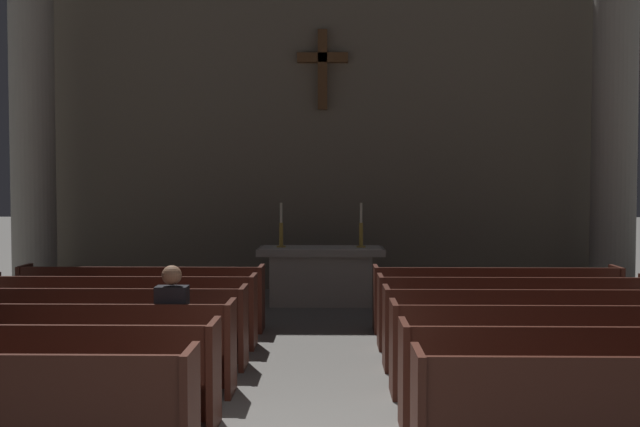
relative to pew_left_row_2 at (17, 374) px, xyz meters
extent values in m
cube|color=#4C2319|center=(1.72, -1.04, 0.00)|extent=(0.06, 0.50, 0.95)
cube|color=#4C2319|center=(0.00, 0.04, -0.05)|extent=(3.38, 0.40, 0.05)
cube|color=#4C2319|center=(0.00, -0.19, 0.22)|extent=(3.38, 0.05, 0.50)
cube|color=#4C2319|center=(0.00, 0.22, -0.28)|extent=(3.38, 0.04, 0.40)
cube|color=#4C2319|center=(1.72, 0.02, 0.00)|extent=(0.06, 0.50, 0.95)
cube|color=#4C2319|center=(0.00, 1.10, -0.05)|extent=(3.38, 0.40, 0.05)
cube|color=#4C2319|center=(0.00, 0.88, 0.22)|extent=(3.38, 0.05, 0.50)
cube|color=#4C2319|center=(0.00, 1.28, -0.28)|extent=(3.38, 0.04, 0.40)
cube|color=#4C2319|center=(1.72, 1.08, 0.00)|extent=(0.06, 0.50, 0.95)
cube|color=#4C2319|center=(0.00, 2.16, -0.05)|extent=(3.38, 0.40, 0.05)
cube|color=#4C2319|center=(0.00, 1.94, 0.22)|extent=(3.38, 0.05, 0.50)
cube|color=#4C2319|center=(0.00, 2.34, -0.28)|extent=(3.38, 0.04, 0.40)
cube|color=#4C2319|center=(1.72, 2.14, 0.00)|extent=(0.06, 0.50, 0.95)
cube|color=#4C2319|center=(0.00, 3.23, -0.05)|extent=(3.38, 0.40, 0.05)
cube|color=#4C2319|center=(0.00, 3.00, 0.22)|extent=(3.38, 0.05, 0.50)
cube|color=#4C2319|center=(0.00, 3.41, -0.28)|extent=(3.38, 0.04, 0.40)
cube|color=#4C2319|center=(1.72, 3.21, 0.00)|extent=(0.06, 0.50, 0.95)
cube|color=#4C2319|center=(0.00, 4.29, -0.05)|extent=(3.38, 0.40, 0.05)
cube|color=#4C2319|center=(0.00, 4.06, 0.22)|extent=(3.38, 0.05, 0.50)
cube|color=#4C2319|center=(0.00, 4.47, -0.28)|extent=(3.38, 0.04, 0.40)
cube|color=#4C2319|center=(1.72, 4.27, 0.00)|extent=(0.06, 0.50, 0.95)
cube|color=#4C2319|center=(-1.72, 4.27, 0.00)|extent=(0.06, 0.50, 0.95)
cube|color=#4C2319|center=(3.37, -1.04, 0.00)|extent=(0.06, 0.50, 0.95)
cube|color=#4C2319|center=(5.09, 0.04, -0.05)|extent=(3.38, 0.40, 0.05)
cube|color=#4C2319|center=(5.09, -0.19, 0.22)|extent=(3.38, 0.05, 0.50)
cube|color=#4C2319|center=(5.09, 0.22, -0.28)|extent=(3.38, 0.04, 0.40)
cube|color=#4C2319|center=(3.37, 0.02, 0.00)|extent=(0.06, 0.50, 0.95)
cube|color=#4C2319|center=(5.09, 1.10, -0.05)|extent=(3.38, 0.40, 0.05)
cube|color=#4C2319|center=(5.09, 0.88, 0.22)|extent=(3.38, 0.05, 0.50)
cube|color=#4C2319|center=(5.09, 1.28, -0.28)|extent=(3.38, 0.04, 0.40)
cube|color=#4C2319|center=(3.37, 1.08, 0.00)|extent=(0.06, 0.50, 0.95)
cube|color=#4C2319|center=(5.09, 2.16, -0.05)|extent=(3.38, 0.40, 0.05)
cube|color=#4C2319|center=(5.09, 1.94, 0.22)|extent=(3.38, 0.05, 0.50)
cube|color=#4C2319|center=(5.09, 2.34, -0.28)|extent=(3.38, 0.04, 0.40)
cube|color=#4C2319|center=(3.37, 2.14, 0.00)|extent=(0.06, 0.50, 0.95)
cube|color=#4C2319|center=(5.09, 3.23, -0.05)|extent=(3.38, 0.40, 0.05)
cube|color=#4C2319|center=(5.09, 3.00, 0.22)|extent=(3.38, 0.05, 0.50)
cube|color=#4C2319|center=(5.09, 3.41, -0.28)|extent=(3.38, 0.04, 0.40)
cube|color=#4C2319|center=(3.37, 3.21, 0.00)|extent=(0.06, 0.50, 0.95)
cube|color=#4C2319|center=(5.09, 4.29, -0.05)|extent=(3.38, 0.40, 0.05)
cube|color=#4C2319|center=(5.09, 4.06, 0.22)|extent=(3.38, 0.05, 0.50)
cube|color=#4C2319|center=(5.09, 4.47, -0.28)|extent=(3.38, 0.04, 0.40)
cube|color=#4C2319|center=(3.37, 4.27, 0.00)|extent=(0.06, 0.50, 0.95)
cube|color=#4C2319|center=(6.81, 4.27, 0.00)|extent=(0.06, 0.50, 0.95)
cube|color=#9E998E|center=(-2.67, 6.98, -0.38)|extent=(1.09, 1.09, 0.20)
cylinder|color=#9E998E|center=(-2.67, 6.98, 2.75)|extent=(0.78, 0.78, 6.45)
cube|color=#9E998E|center=(7.76, 6.98, -0.38)|extent=(1.09, 1.09, 0.20)
cylinder|color=#9E998E|center=(7.76, 6.98, 2.75)|extent=(0.78, 0.78, 6.45)
cube|color=#A8A399|center=(2.54, 6.59, -0.04)|extent=(1.76, 0.72, 0.88)
cube|color=#A8A399|center=(2.54, 6.59, 0.46)|extent=(2.20, 0.90, 0.12)
cube|color=silver|center=(2.54, 6.59, 0.53)|extent=(2.09, 0.85, 0.01)
cylinder|color=#B79338|center=(1.84, 6.59, 0.54)|extent=(0.16, 0.16, 0.02)
cylinder|color=#B79338|center=(1.84, 6.59, 0.75)|extent=(0.07, 0.07, 0.43)
cylinder|color=silver|center=(1.84, 6.59, 1.14)|extent=(0.04, 0.04, 0.35)
cylinder|color=#B79338|center=(3.24, 6.59, 0.54)|extent=(0.16, 0.16, 0.02)
cylinder|color=#B79338|center=(3.24, 6.59, 0.75)|extent=(0.07, 0.07, 0.43)
cylinder|color=silver|center=(3.24, 6.59, 1.14)|extent=(0.04, 0.04, 0.35)
cube|color=#706656|center=(2.54, 8.58, 3.49)|extent=(11.67, 0.25, 7.93)
cube|color=brown|center=(2.54, 8.36, 3.88)|extent=(0.19, 0.19, 1.56)
cube|color=brown|center=(2.54, 8.36, 4.12)|extent=(1.00, 0.19, 0.19)
cube|color=#26262B|center=(1.14, 1.28, -0.25)|extent=(0.24, 0.14, 0.45)
cube|color=#26262B|center=(1.14, 1.15, 0.03)|extent=(0.28, 0.36, 0.12)
cube|color=black|center=(1.14, 1.02, 0.36)|extent=(0.32, 0.20, 0.54)
sphere|color=#9E7051|center=(1.14, 1.02, 0.74)|extent=(0.20, 0.20, 0.20)
camera|label=1|loc=(2.76, -6.33, 1.68)|focal=41.60mm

